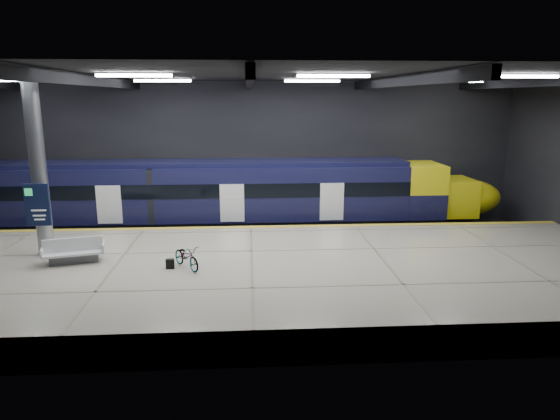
{
  "coord_description": "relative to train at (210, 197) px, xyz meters",
  "views": [
    {
      "loc": [
        -0.09,
        -20.23,
        7.16
      ],
      "look_at": [
        1.31,
        1.5,
        2.2
      ],
      "focal_mm": 32.0,
      "sensor_mm": 36.0,
      "label": 1
    }
  ],
  "objects": [
    {
      "name": "bicycle",
      "position": [
        -0.23,
        -8.41,
        -0.52
      ],
      "size": [
        1.43,
        1.7,
        0.88
      ],
      "primitive_type": "imported",
      "rotation": [
        0.0,
        0.0,
        0.61
      ],
      "color": "#99999E",
      "rests_on": "platform"
    },
    {
      "name": "safety_strip",
      "position": [
        2.11,
        -2.75,
        -0.95
      ],
      "size": [
        30.0,
        0.4,
        0.01
      ],
      "primitive_type": "cube",
      "color": "gold",
      "rests_on": "platform"
    },
    {
      "name": "platform",
      "position": [
        2.11,
        -8.0,
        -1.51
      ],
      "size": [
        30.0,
        11.0,
        1.1
      ],
      "primitive_type": "cube",
      "color": "#BBB59E",
      "rests_on": "ground"
    },
    {
      "name": "bench",
      "position": [
        -4.51,
        -7.52,
        -0.62
      ],
      "size": [
        2.33,
        1.4,
        0.96
      ],
      "rotation": [
        0.0,
        0.0,
        0.25
      ],
      "color": "#595B60",
      "rests_on": "platform"
    },
    {
      "name": "room_shell",
      "position": [
        2.11,
        -5.49,
        3.66
      ],
      "size": [
        30.1,
        16.1,
        8.05
      ],
      "color": "black",
      "rests_on": "ground"
    },
    {
      "name": "pannier_bag",
      "position": [
        -0.83,
        -8.41,
        -0.78
      ],
      "size": [
        0.31,
        0.19,
        0.35
      ],
      "primitive_type": "cube",
      "rotation": [
        0.0,
        0.0,
        0.05
      ],
      "color": "black",
      "rests_on": "platform"
    },
    {
      "name": "info_column",
      "position": [
        -5.89,
        -6.52,
        2.4
      ],
      "size": [
        0.9,
        0.78,
        6.9
      ],
      "color": "#9EA0A5",
      "rests_on": "platform"
    },
    {
      "name": "rails",
      "position": [
        2.11,
        0.0,
        -1.98
      ],
      "size": [
        30.0,
        1.52,
        0.16
      ],
      "color": "gray",
      "rests_on": "ground"
    },
    {
      "name": "train",
      "position": [
        0.0,
        0.0,
        0.0
      ],
      "size": [
        29.4,
        2.84,
        3.79
      ],
      "color": "black",
      "rests_on": "ground"
    },
    {
      "name": "ground",
      "position": [
        2.11,
        -5.5,
        -2.06
      ],
      "size": [
        30.0,
        30.0,
        0.0
      ],
      "primitive_type": "plane",
      "color": "black",
      "rests_on": "ground"
    }
  ]
}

